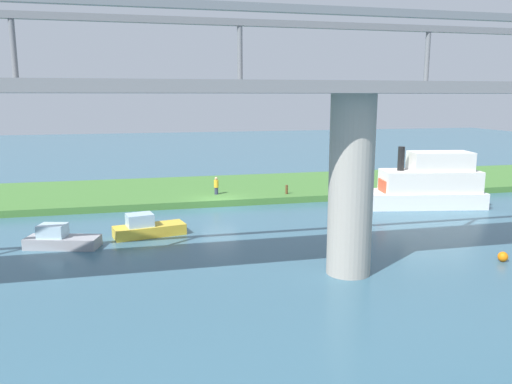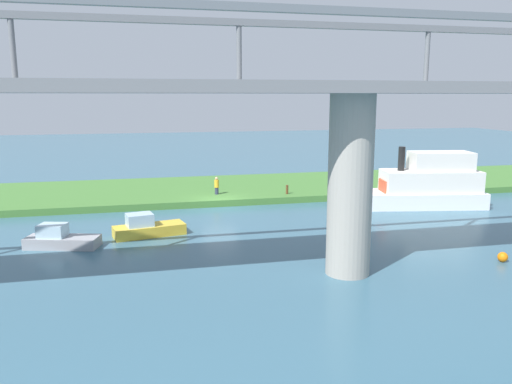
# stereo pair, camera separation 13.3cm
# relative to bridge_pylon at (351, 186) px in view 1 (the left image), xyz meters

# --- Properties ---
(ground_plane) EXTENTS (160.00, 160.00, 0.00)m
(ground_plane) POSITION_rel_bridge_pylon_xyz_m (3.50, -15.61, -4.14)
(ground_plane) COLOR #386075
(grassy_bank) EXTENTS (80.00, 12.00, 0.50)m
(grassy_bank) POSITION_rel_bridge_pylon_xyz_m (3.50, -21.61, -3.89)
(grassy_bank) COLOR #427533
(grassy_bank) RESTS_ON ground
(bridge_pylon) EXTENTS (2.03, 2.03, 8.29)m
(bridge_pylon) POSITION_rel_bridge_pylon_xyz_m (0.00, 0.00, 0.00)
(bridge_pylon) COLOR #9E998E
(bridge_pylon) RESTS_ON ground
(bridge_span) EXTENTS (66.11, 4.30, 3.25)m
(bridge_span) POSITION_rel_bridge_pylon_xyz_m (-0.00, -0.02, 4.64)
(bridge_span) COLOR slate
(bridge_span) RESTS_ON bridge_pylon
(person_on_bank) EXTENTS (0.37, 0.37, 1.39)m
(person_on_bank) POSITION_rel_bridge_pylon_xyz_m (3.31, -18.11, -2.94)
(person_on_bank) COLOR #2D334C
(person_on_bank) RESTS_ON grassy_bank
(mooring_post) EXTENTS (0.20, 0.20, 0.71)m
(mooring_post) POSITION_rel_bridge_pylon_xyz_m (-2.15, -16.95, -3.29)
(mooring_post) COLOR brown
(mooring_post) RESTS_ON grassy_bank
(pontoon_yellow) EXTENTS (9.23, 4.52, 4.52)m
(pontoon_yellow) POSITION_rel_bridge_pylon_xyz_m (-11.62, -12.18, -2.47)
(pontoon_yellow) COLOR white
(pontoon_yellow) RESTS_ON ground
(motorboat_red) EXTENTS (4.14, 2.39, 1.30)m
(motorboat_red) POSITION_rel_bridge_pylon_xyz_m (13.65, -7.46, -3.68)
(motorboat_red) COLOR #99999E
(motorboat_red) RESTS_ON ground
(houseboat_blue) EXTENTS (4.35, 2.28, 1.38)m
(houseboat_blue) POSITION_rel_bridge_pylon_xyz_m (8.96, -8.78, -3.65)
(houseboat_blue) COLOR gold
(houseboat_blue) RESTS_ON ground
(marker_buoy) EXTENTS (0.50, 0.50, 0.50)m
(marker_buoy) POSITION_rel_bridge_pylon_xyz_m (-8.24, 0.25, -3.89)
(marker_buoy) COLOR orange
(marker_buoy) RESTS_ON ground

